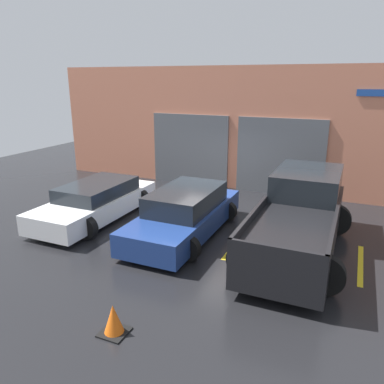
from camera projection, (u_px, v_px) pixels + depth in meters
ground_plane at (209, 212)px, 12.34m from camera, size 28.00×28.00×0.00m
shophouse_building at (241, 130)px, 14.54m from camera, size 16.13×0.68×4.71m
pickup_truck at (299, 217)px, 9.49m from camera, size 2.48×5.42×1.83m
sedan_white at (96, 201)px, 11.70m from camera, size 2.14×4.53×1.14m
sedan_side at (185, 213)px, 10.51m from camera, size 2.12×4.66×1.29m
parking_stripe_far_left at (60, 211)px, 12.43m from camera, size 0.12×2.20×0.01m
parking_stripe_left at (139, 225)px, 11.24m from camera, size 0.12×2.20×0.01m
parking_stripe_centre at (237, 243)px, 10.06m from camera, size 0.12×2.20×0.01m
parking_stripe_right at (361, 264)px, 8.87m from camera, size 0.12×2.20×0.01m
traffic_cone at (114, 320)px, 6.42m from camera, size 0.47×0.47×0.55m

